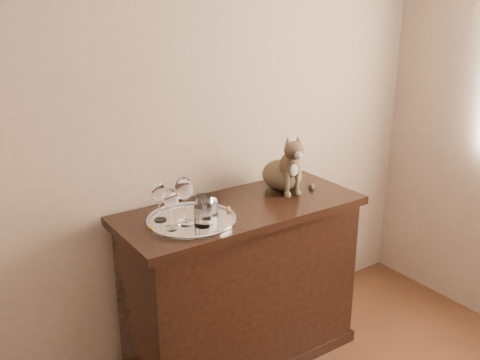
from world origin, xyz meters
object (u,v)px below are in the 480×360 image
object	(u,v)px
cat	(282,161)
tumbler_b	(203,216)
tray	(192,221)
wine_glass_d	(185,200)
tumbler_a	(209,210)
wine_glass_a	(159,202)
tumbler_c	(204,205)
wine_glass_c	(171,209)
sideboard	(241,285)

from	to	relation	value
cat	tumbler_b	bearing A→B (deg)	-151.32
tray	wine_glass_d	bearing A→B (deg)	-162.93
tumbler_a	cat	world-z (taller)	cat
wine_glass_d	tumbler_a	size ratio (longest dim) A/B	2.33
wine_glass_a	tumbler_c	bearing A→B (deg)	-13.48
wine_glass_a	wine_glass_c	bearing A→B (deg)	-88.70
wine_glass_d	tumbler_c	xyz separation A→B (m)	(0.12, 0.04, -0.06)
tumbler_c	cat	distance (m)	0.53
tumbler_a	tumbler_b	distance (m)	0.07
tray	tumbler_b	bearing A→B (deg)	-79.67
wine_glass_a	tumbler_c	size ratio (longest dim) A/B	1.97
sideboard	tray	size ratio (longest dim) A/B	3.00
wine_glass_d	sideboard	bearing A→B (deg)	7.34
tumbler_c	tumbler_b	bearing A→B (deg)	-121.75
tray	cat	world-z (taller)	cat
tray	wine_glass_a	bearing A→B (deg)	145.12
cat	wine_glass_c	bearing A→B (deg)	-158.25
wine_glass_c	wine_glass_d	bearing A→B (deg)	12.04
wine_glass_c	cat	xyz separation A→B (m)	(0.71, 0.14, 0.05)
wine_glass_a	wine_glass_d	world-z (taller)	wine_glass_d
wine_glass_d	cat	bearing A→B (deg)	11.07
tumbler_b	wine_glass_c	bearing A→B (deg)	158.12
sideboard	tumbler_a	world-z (taller)	tumbler_a
wine_glass_a	cat	world-z (taller)	cat
tumbler_a	tray	bearing A→B (deg)	151.76
tray	tumbler_b	xyz separation A→B (m)	(0.01, -0.08, 0.05)
tumbler_a	cat	bearing A→B (deg)	15.79
wine_glass_d	tumbler_b	size ratio (longest dim) A/B	2.39
sideboard	wine_glass_c	bearing A→B (deg)	-171.79
tray	wine_glass_c	world-z (taller)	wine_glass_c
sideboard	tumbler_c	size ratio (longest dim) A/B	13.74
tumbler_b	cat	distance (m)	0.62
tumbler_a	tumbler_b	world-z (taller)	tumbler_a
sideboard	wine_glass_a	bearing A→B (deg)	172.97
tray	wine_glass_c	bearing A→B (deg)	-166.20
sideboard	cat	bearing A→B (deg)	14.88
sideboard	tumbler_b	bearing A→B (deg)	-158.37
sideboard	tray	world-z (taller)	tray
tray	wine_glass_a	distance (m)	0.17
tumbler_a	tumbler_c	distance (m)	0.07
sideboard	cat	size ratio (longest dim) A/B	3.94
sideboard	wine_glass_d	world-z (taller)	wine_glass_d
sideboard	wine_glass_a	size ratio (longest dim) A/B	6.96
wine_glass_c	cat	distance (m)	0.72
sideboard	wine_glass_d	distance (m)	0.63
wine_glass_d	tumbler_b	world-z (taller)	wine_glass_d
tumbler_a	sideboard	bearing A→B (deg)	17.07
wine_glass_a	tumbler_b	bearing A→B (deg)	-50.84
wine_glass_d	tumbler_b	xyz separation A→B (m)	(0.05, -0.07, -0.06)
wine_glass_d	wine_glass_a	bearing A→B (deg)	129.64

